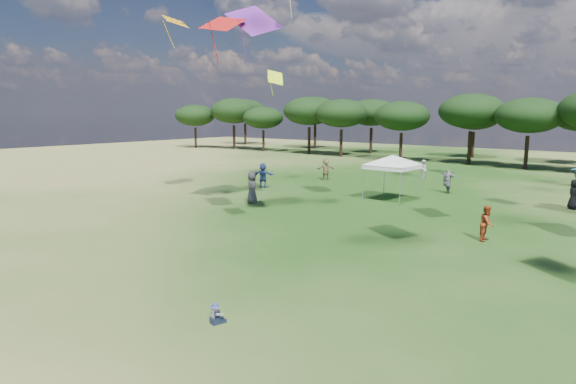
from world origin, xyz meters
name	(u,v)px	position (x,y,z in m)	size (l,w,h in m)	color
ground	(142,361)	(0.00, 0.00, 0.00)	(140.00, 140.00, 0.00)	#234916
tent_left	(393,157)	(-4.89, 21.38, 2.71)	(5.52, 5.52, 3.14)	gray
toddler	(216,315)	(-0.16, 2.36, 0.24)	(0.40, 0.43, 0.54)	black
festival_crowd	(460,185)	(-1.80, 24.65, 0.86)	(29.48, 21.44, 1.93)	#4B4A4F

